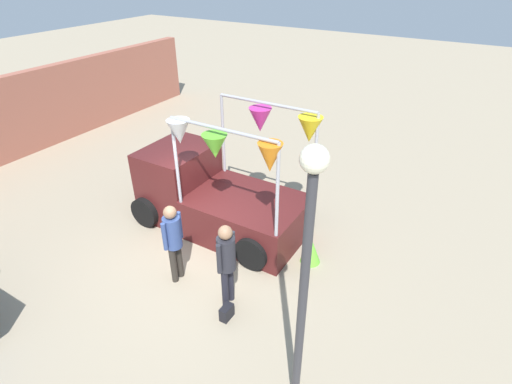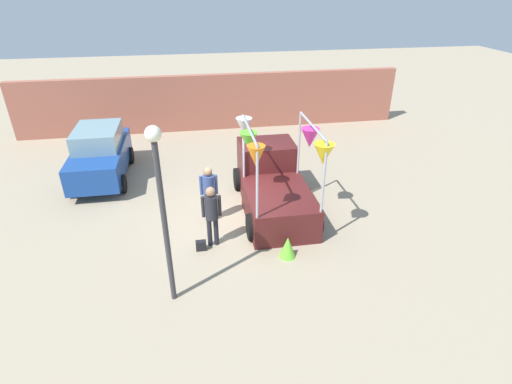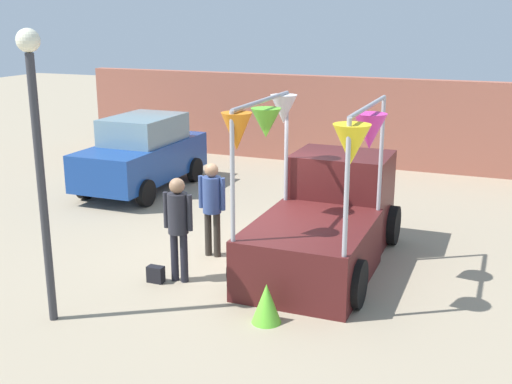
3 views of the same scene
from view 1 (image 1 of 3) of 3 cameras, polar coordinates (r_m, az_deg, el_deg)
The scene contains 7 objects.
ground_plane at distance 9.09m, azimuth -7.86°, elevation -9.20°, with size 60.00×60.00×0.00m, color gray.
vendor_truck at distance 9.67m, azimuth -6.36°, elevation -0.01°, with size 2.45×4.15×3.04m.
person_customer at distance 7.32m, azimuth -4.24°, elevation -9.39°, with size 0.53×0.34×1.79m.
person_vendor at distance 7.99m, azimuth -11.78°, elevation -6.24°, with size 0.53×0.34×1.77m.
handbag at distance 7.69m, azimuth -4.22°, elevation -16.76°, with size 0.28×0.16×0.28m, color black.
street_lamp at distance 4.84m, azimuth 7.18°, elevation -9.42°, with size 0.32×0.32×4.18m.
folded_kite_bundle_lime at distance 8.79m, azimuth 7.84°, elevation -8.27°, with size 0.44×0.44×0.60m, color #66CC33.
Camera 1 is at (-5.28, -4.58, 5.82)m, focal length 28.00 mm.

